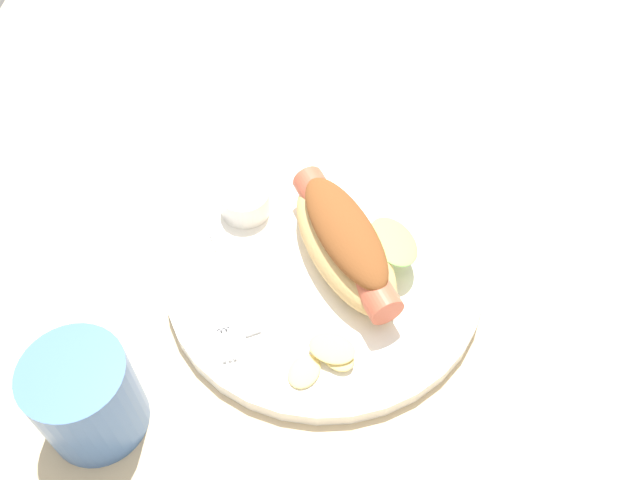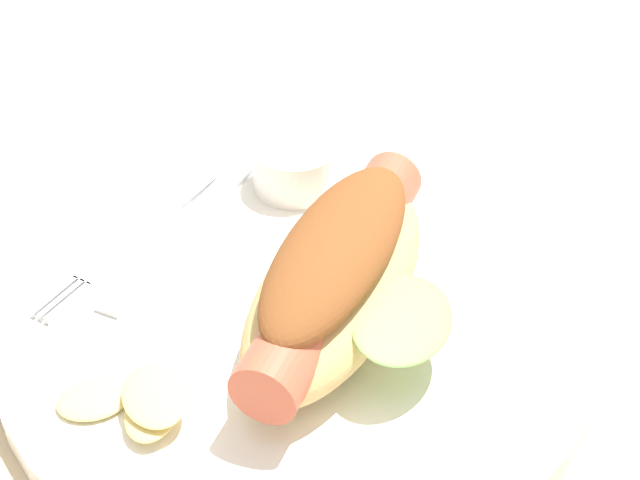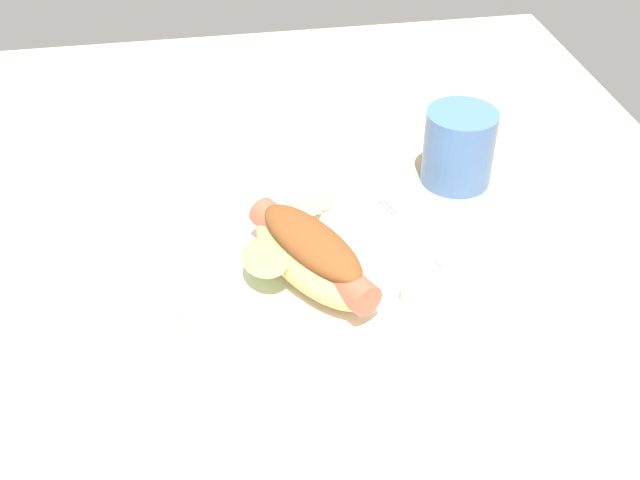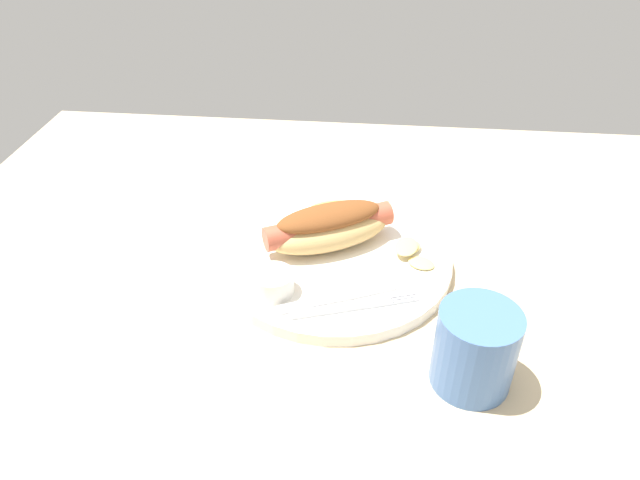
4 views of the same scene
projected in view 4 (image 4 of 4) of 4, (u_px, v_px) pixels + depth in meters
ground_plane at (347, 275)px, 75.82cm from camera, size 120.00×90.00×1.80cm
plate at (335, 258)px, 75.95cm from camera, size 30.13×30.13×1.60cm
hot_dog at (329, 226)px, 75.38cm from camera, size 17.74×14.34×5.84cm
sauce_ramekin at (273, 283)px, 68.57cm from camera, size 4.94×4.94×2.76cm
fork at (352, 306)px, 66.97cm from camera, size 14.86×5.86×0.40cm
knife at (337, 298)px, 68.19cm from camera, size 13.78×7.07×0.36cm
chips_pile at (412, 252)px, 74.57cm from camera, size 5.98×7.10×1.44cm
drinking_cup at (475, 349)px, 57.91cm from camera, size 8.20×8.20×9.02cm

